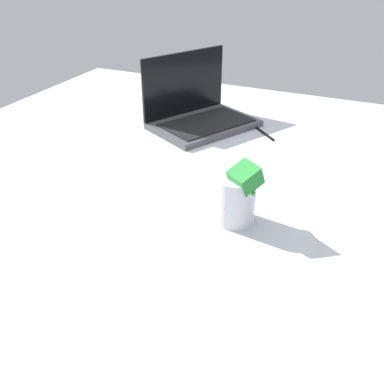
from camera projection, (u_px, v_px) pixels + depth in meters
bed_mattress at (126, 203)px, 127.40cm from camera, size 180.00×140.00×18.00cm
laptop at (198, 113)px, 152.51cm from camera, size 39.94×35.82×23.00cm
snack_cup at (237, 197)px, 100.49cm from camera, size 9.64×10.58×15.44cm
charger_cable at (260, 131)px, 149.45cm from camera, size 12.29×12.59×0.60cm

